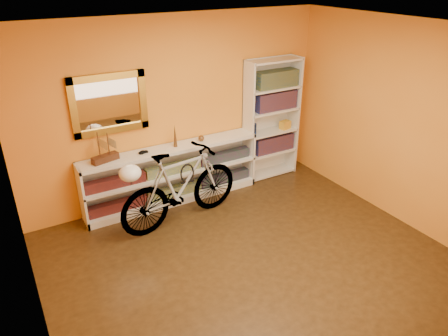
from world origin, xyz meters
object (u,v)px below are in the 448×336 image
bookcase (271,120)px  bicycle (181,186)px  console_unit (173,175)px  helmet (130,173)px

bookcase → bicycle: 1.98m
console_unit → bookcase: bearing=0.8°
console_unit → bookcase: bookcase is taller
console_unit → bicycle: bearing=-102.7°
bicycle → helmet: (-0.68, -0.10, 0.40)m
console_unit → bookcase: size_ratio=1.37×
console_unit → bicycle: size_ratio=1.45×
console_unit → bicycle: (-0.12, -0.55, 0.10)m
bicycle → bookcase: bearing=-80.5°
bicycle → helmet: bearing=90.0°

